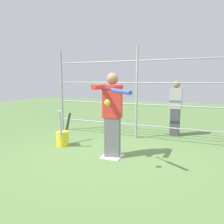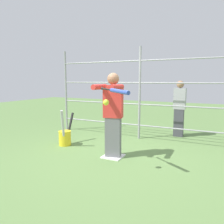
% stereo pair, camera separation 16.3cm
% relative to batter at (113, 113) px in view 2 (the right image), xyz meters
% --- Properties ---
extents(ground_plane, '(24.00, 24.00, 0.00)m').
position_rel_batter_xyz_m(ground_plane, '(0.00, -0.02, -0.92)').
color(ground_plane, '#608447').
extents(home_plate, '(0.40, 0.40, 0.02)m').
position_rel_batter_xyz_m(home_plate, '(0.00, -0.02, -0.91)').
color(home_plate, white).
rests_on(home_plate, ground).
extents(fence_backstop, '(4.89, 0.06, 2.43)m').
position_rel_batter_xyz_m(fence_backstop, '(0.00, -1.62, 0.29)').
color(fence_backstop, '#939399').
rests_on(fence_backstop, ground).
extents(batter, '(0.43, 0.64, 1.71)m').
position_rel_batter_xyz_m(batter, '(0.00, 0.00, 0.00)').
color(batter, slate).
rests_on(batter, ground).
extents(baseball_bat_swinging, '(0.72, 0.48, 0.10)m').
position_rel_batter_xyz_m(baseball_bat_swinging, '(-0.42, 0.70, 0.47)').
color(baseball_bat_swinging, black).
extents(softball_in_flight, '(0.10, 0.10, 0.10)m').
position_rel_batter_xyz_m(softball_in_flight, '(-0.27, 0.81, 0.29)').
color(softball_in_flight, yellow).
extents(bat_bucket, '(0.32, 0.76, 0.90)m').
position_rel_batter_xyz_m(bat_bucket, '(1.40, -0.24, -0.70)').
color(bat_bucket, yellow).
rests_on(bat_bucket, ground).
extents(bystander_behind_fence, '(0.32, 0.20, 1.56)m').
position_rel_batter_xyz_m(bystander_behind_fence, '(-0.92, -2.32, -0.11)').
color(bystander_behind_fence, '#3F3F47').
rests_on(bystander_behind_fence, ground).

